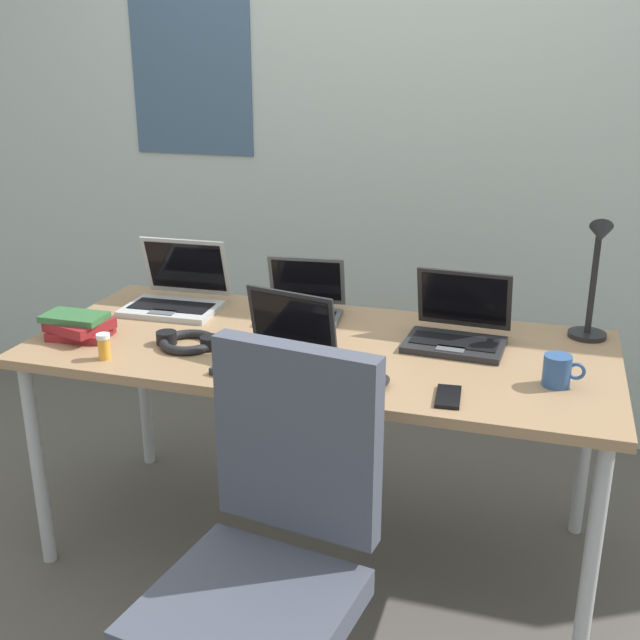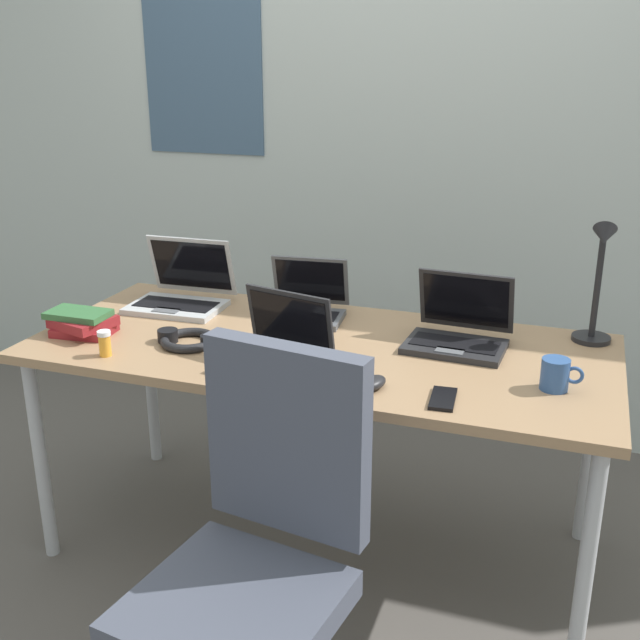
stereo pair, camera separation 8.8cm
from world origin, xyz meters
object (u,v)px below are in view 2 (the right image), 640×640
object	(u,v)px
headphones	(189,340)
office_chair	(253,595)
pill_bottle	(105,343)
coffee_mug	(556,374)
computer_mouse	(373,383)
book_stack	(82,323)
laptop_back_right	(305,306)
laptop_center	(275,354)
laptop_near_lamp	(458,332)
cell_phone	(443,399)
desk_lamp	(598,284)
laptop_mid_desk	(181,294)

from	to	relation	value
headphones	office_chair	size ratio (longest dim) A/B	0.22
pill_bottle	coffee_mug	distance (m)	1.30
computer_mouse	book_stack	size ratio (longest dim) A/B	0.45
headphones	office_chair	distance (m)	0.87
laptop_back_right	laptop_center	size ratio (longest dim) A/B	0.88
laptop_near_lamp	cell_phone	distance (m)	0.42
desk_lamp	laptop_back_right	bearing A→B (deg)	-177.12
cell_phone	headphones	distance (m)	0.84
desk_lamp	cell_phone	bearing A→B (deg)	-122.85
laptop_back_right	laptop_near_lamp	world-z (taller)	laptop_near_lamp
laptop_center	book_stack	distance (m)	0.70
computer_mouse	pill_bottle	distance (m)	0.82
desk_lamp	headphones	bearing A→B (deg)	-160.78
cell_phone	office_chair	size ratio (longest dim) A/B	0.14
laptop_back_right	laptop_center	world-z (taller)	laptop_center
laptop_near_lamp	laptop_mid_desk	size ratio (longest dim) A/B	0.94
laptop_center	headphones	xyz separation A→B (m)	(-0.33, 0.09, -0.03)
computer_mouse	coffee_mug	world-z (taller)	coffee_mug
laptop_center	laptop_mid_desk	xyz separation A→B (m)	(-0.53, 0.42, 0.00)
laptop_center	computer_mouse	bearing A→B (deg)	-8.68
laptop_near_lamp	laptop_mid_desk	distance (m)	1.00
laptop_back_right	computer_mouse	xyz separation A→B (m)	(0.38, -0.50, -0.02)
laptop_center	pill_bottle	bearing A→B (deg)	-171.39
laptop_center	coffee_mug	size ratio (longest dim) A/B	2.96
pill_bottle	office_chair	distance (m)	0.90
office_chair	pill_bottle	bearing A→B (deg)	145.75
cell_phone	headphones	world-z (taller)	headphones
laptop_mid_desk	headphones	world-z (taller)	laptop_mid_desk
laptop_center	office_chair	bearing A→B (deg)	-73.73
laptop_near_lamp	coffee_mug	distance (m)	0.39
cell_phone	laptop_back_right	bearing A→B (deg)	133.70
laptop_back_right	pill_bottle	size ratio (longest dim) A/B	3.71
desk_lamp	laptop_mid_desk	bearing A→B (deg)	-176.66
laptop_back_right	desk_lamp	bearing A→B (deg)	2.88
laptop_back_right	book_stack	size ratio (longest dim) A/B	1.37
headphones	pill_bottle	distance (m)	0.26
laptop_back_right	cell_phone	bearing A→B (deg)	-41.70
pill_bottle	office_chair	bearing A→B (deg)	-34.25
coffee_mug	office_chair	distance (m)	0.97
office_chair	laptop_near_lamp	bearing A→B (deg)	70.83
laptop_center	cell_phone	xyz separation A→B (m)	(0.50, -0.06, -0.04)
book_stack	office_chair	world-z (taller)	office_chair
desk_lamp	laptop_near_lamp	bearing A→B (deg)	-159.67
laptop_near_lamp	cell_phone	xyz separation A→B (m)	(0.03, -0.41, -0.04)
cell_phone	coffee_mug	distance (m)	0.32
laptop_back_right	cell_phone	size ratio (longest dim) A/B	2.15
laptop_back_right	laptop_mid_desk	distance (m)	0.46
laptop_mid_desk	office_chair	distance (m)	1.24
pill_bottle	coffee_mug	bearing A→B (deg)	8.38
laptop_back_right	laptop_mid_desk	size ratio (longest dim) A/B	0.88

